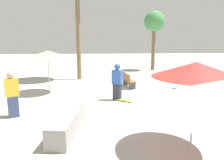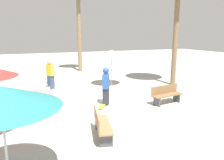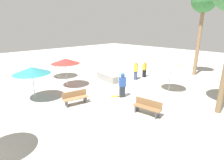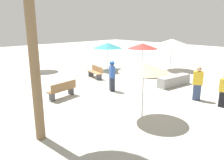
{
  "view_description": "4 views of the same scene",
  "coord_description": "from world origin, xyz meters",
  "px_view_note": "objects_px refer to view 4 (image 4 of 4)",
  "views": [
    {
      "loc": [
        -0.96,
        -9.65,
        2.92
      ],
      "look_at": [
        -0.27,
        0.23,
        0.98
      ],
      "focal_mm": 35.0,
      "sensor_mm": 36.0,
      "label": 1
    },
    {
      "loc": [
        9.05,
        -3.09,
        3.21
      ],
      "look_at": [
        -0.57,
        0.84,
        1.02
      ],
      "focal_mm": 35.0,
      "sensor_mm": 36.0,
      "label": 2
    },
    {
      "loc": [
        8.53,
        7.91,
        4.71
      ],
      "look_at": [
        0.51,
        -0.16,
        1.25
      ],
      "focal_mm": 28.0,
      "sensor_mm": 36.0,
      "label": 3
    },
    {
      "loc": [
        -8.61,
        8.64,
        3.72
      ],
      "look_at": [
        -0.15,
        0.44,
        0.68
      ],
      "focal_mm": 35.0,
      "sensor_mm": 36.0,
      "label": 4
    }
  ],
  "objects_px": {
    "shade_umbrella_tan": "(144,68)",
    "bystander_watching": "(198,83)",
    "skater_main": "(112,75)",
    "skateboard": "(112,88)",
    "shade_umbrella_red": "(143,46)",
    "shade_umbrella_teal": "(108,45)",
    "shade_umbrella_white": "(37,46)",
    "shade_umbrella_cream": "(172,42)",
    "bench_far": "(96,72)",
    "bystander_far": "(224,91)",
    "concrete_ledge": "(174,81)",
    "bench_near": "(62,90)"
  },
  "relations": [
    {
      "from": "bench_far",
      "to": "shade_umbrella_red",
      "type": "distance_m",
      "value": 4.07
    },
    {
      "from": "shade_umbrella_cream",
      "to": "skater_main",
      "type": "bearing_deg",
      "value": 96.88
    },
    {
      "from": "shade_umbrella_tan",
      "to": "bystander_watching",
      "type": "height_order",
      "value": "shade_umbrella_tan"
    },
    {
      "from": "shade_umbrella_cream",
      "to": "bystander_watching",
      "type": "relative_size",
      "value": 1.47
    },
    {
      "from": "bench_far",
      "to": "shade_umbrella_teal",
      "type": "bearing_deg",
      "value": -46.91
    },
    {
      "from": "concrete_ledge",
      "to": "bystander_watching",
      "type": "bearing_deg",
      "value": 144.78
    },
    {
      "from": "shade_umbrella_red",
      "to": "shade_umbrella_cream",
      "type": "height_order",
      "value": "shade_umbrella_cream"
    },
    {
      "from": "concrete_ledge",
      "to": "skateboard",
      "type": "bearing_deg",
      "value": 56.48
    },
    {
      "from": "shade_umbrella_white",
      "to": "shade_umbrella_cream",
      "type": "xyz_separation_m",
      "value": [
        -7.23,
        -8.14,
        0.3
      ]
    },
    {
      "from": "shade_umbrella_tan",
      "to": "bystander_far",
      "type": "distance_m",
      "value": 4.25
    },
    {
      "from": "bystander_watching",
      "to": "bench_far",
      "type": "bearing_deg",
      "value": -20.2
    },
    {
      "from": "shade_umbrella_white",
      "to": "bystander_far",
      "type": "height_order",
      "value": "shade_umbrella_white"
    },
    {
      "from": "shade_umbrella_teal",
      "to": "shade_umbrella_cream",
      "type": "distance_m",
      "value": 5.23
    },
    {
      "from": "shade_umbrella_tan",
      "to": "bystander_far",
      "type": "relative_size",
      "value": 1.44
    },
    {
      "from": "bench_far",
      "to": "shade_umbrella_tan",
      "type": "height_order",
      "value": "shade_umbrella_tan"
    },
    {
      "from": "shade_umbrella_tan",
      "to": "bystander_far",
      "type": "height_order",
      "value": "shade_umbrella_tan"
    },
    {
      "from": "skater_main",
      "to": "bystander_far",
      "type": "distance_m",
      "value": 5.68
    },
    {
      "from": "shade_umbrella_white",
      "to": "bench_far",
      "type": "bearing_deg",
      "value": -161.38
    },
    {
      "from": "skater_main",
      "to": "skateboard",
      "type": "bearing_deg",
      "value": -15.38
    },
    {
      "from": "shade_umbrella_red",
      "to": "shade_umbrella_teal",
      "type": "xyz_separation_m",
      "value": [
        2.94,
        0.82,
        -0.11
      ]
    },
    {
      "from": "skateboard",
      "to": "shade_umbrella_teal",
      "type": "distance_m",
      "value": 5.89
    },
    {
      "from": "bench_far",
      "to": "shade_umbrella_tan",
      "type": "relative_size",
      "value": 0.74
    },
    {
      "from": "bench_far",
      "to": "shade_umbrella_cream",
      "type": "distance_m",
      "value": 6.99
    },
    {
      "from": "concrete_ledge",
      "to": "shade_umbrella_white",
      "type": "bearing_deg",
      "value": 21.63
    },
    {
      "from": "shade_umbrella_white",
      "to": "shade_umbrella_tan",
      "type": "bearing_deg",
      "value": 173.96
    },
    {
      "from": "shade_umbrella_white",
      "to": "bystander_watching",
      "type": "xyz_separation_m",
      "value": [
        -12.22,
        -2.44,
        -1.16
      ]
    },
    {
      "from": "bystander_far",
      "to": "shade_umbrella_teal",
      "type": "bearing_deg",
      "value": -19.58
    },
    {
      "from": "bench_far",
      "to": "shade_umbrella_teal",
      "type": "relative_size",
      "value": 0.7
    },
    {
      "from": "shade_umbrella_tan",
      "to": "shade_umbrella_cream",
      "type": "xyz_separation_m",
      "value": [
        4.43,
        -9.37,
        0.24
      ]
    },
    {
      "from": "skater_main",
      "to": "shade_umbrella_tan",
      "type": "height_order",
      "value": "shade_umbrella_tan"
    },
    {
      "from": "shade_umbrella_tan",
      "to": "shade_umbrella_cream",
      "type": "relative_size",
      "value": 0.89
    },
    {
      "from": "shade_umbrella_white",
      "to": "shade_umbrella_teal",
      "type": "bearing_deg",
      "value": -130.17
    },
    {
      "from": "shade_umbrella_teal",
      "to": "bystander_far",
      "type": "xyz_separation_m",
      "value": [
        -9.85,
        1.96,
        -1.24
      ]
    },
    {
      "from": "bench_near",
      "to": "shade_umbrella_cream",
      "type": "height_order",
      "value": "shade_umbrella_cream"
    },
    {
      "from": "skateboard",
      "to": "bystander_watching",
      "type": "relative_size",
      "value": 0.44
    },
    {
      "from": "shade_umbrella_red",
      "to": "shade_umbrella_cream",
      "type": "relative_size",
      "value": 0.92
    },
    {
      "from": "shade_umbrella_white",
      "to": "shade_umbrella_red",
      "type": "xyz_separation_m",
      "value": [
        -6.6,
        -5.15,
        0.1
      ]
    },
    {
      "from": "shade_umbrella_white",
      "to": "shade_umbrella_tan",
      "type": "height_order",
      "value": "shade_umbrella_tan"
    },
    {
      "from": "skater_main",
      "to": "concrete_ledge",
      "type": "distance_m",
      "value": 4.04
    },
    {
      "from": "concrete_ledge",
      "to": "bystander_watching",
      "type": "xyz_separation_m",
      "value": [
        -2.18,
        1.54,
        0.55
      ]
    },
    {
      "from": "skateboard",
      "to": "concrete_ledge",
      "type": "distance_m",
      "value": 3.9
    },
    {
      "from": "shade_umbrella_red",
      "to": "shade_umbrella_teal",
      "type": "bearing_deg",
      "value": 15.56
    },
    {
      "from": "shade_umbrella_teal",
      "to": "skateboard",
      "type": "bearing_deg",
      "value": 139.69
    },
    {
      "from": "skater_main",
      "to": "bystander_watching",
      "type": "xyz_separation_m",
      "value": [
        -4.06,
        -1.98,
        -0.08
      ]
    },
    {
      "from": "concrete_ledge",
      "to": "bench_near",
      "type": "distance_m",
      "value": 6.81
    },
    {
      "from": "bench_near",
      "to": "shade_umbrella_tan",
      "type": "distance_m",
      "value": 4.81
    },
    {
      "from": "skater_main",
      "to": "bystander_watching",
      "type": "distance_m",
      "value": 4.52
    },
    {
      "from": "skateboard",
      "to": "shade_umbrella_tan",
      "type": "xyz_separation_m",
      "value": [
        -3.77,
        1.97,
        2.02
      ]
    },
    {
      "from": "shade_umbrella_red",
      "to": "shade_umbrella_tan",
      "type": "bearing_deg",
      "value": 128.42
    },
    {
      "from": "shade_umbrella_tan",
      "to": "shade_umbrella_red",
      "type": "xyz_separation_m",
      "value": [
        5.06,
        -6.38,
        0.05
      ]
    }
  ]
}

